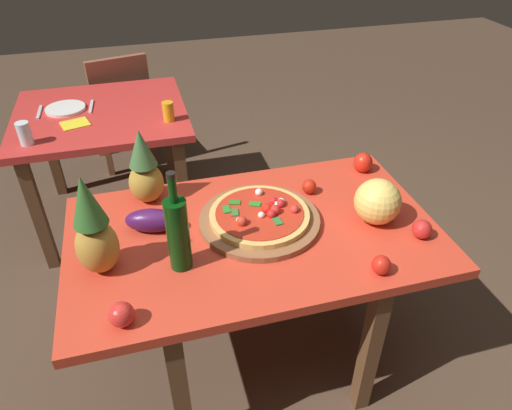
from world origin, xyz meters
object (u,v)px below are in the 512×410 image
at_px(pineapple_left, 93,231).
at_px(pizza_board, 259,220).
at_px(tomato_beside_pepper, 309,187).
at_px(wine_bottle, 178,233).
at_px(tomato_near_board, 122,314).
at_px(knife_utensil, 91,107).
at_px(napkin_folded, 75,124).
at_px(drinking_glass_juice, 168,112).
at_px(tomato_by_bottle, 422,229).
at_px(dinner_plate, 65,109).
at_px(melon, 377,202).
at_px(background_table, 103,128).
at_px(pineapple_right, 144,170).
at_px(tomato_at_corner, 381,265).
at_px(bell_pepper, 363,163).
at_px(display_table, 254,248).
at_px(drinking_glass_water, 25,134).
at_px(eggplant, 152,220).
at_px(pizza, 260,214).
at_px(fork_utensil, 39,112).
at_px(dining_chair, 120,105).

bearing_deg(pineapple_left, pizza_board, 10.07).
bearing_deg(tomato_beside_pepper, wine_bottle, -152.37).
distance_m(tomato_near_board, knife_utensil, 1.67).
bearing_deg(napkin_folded, drinking_glass_juice, -10.06).
relative_size(pizza_board, pineapple_left, 1.25).
bearing_deg(tomato_by_bottle, dinner_plate, 130.87).
distance_m(melon, dinner_plate, 1.86).
distance_m(background_table, pineapple_left, 1.36).
distance_m(pineapple_right, melon, 0.92).
bearing_deg(tomato_at_corner, melon, 66.76).
height_order(melon, bell_pepper, melon).
distance_m(display_table, bell_pepper, 0.67).
height_order(drinking_glass_water, dinner_plate, drinking_glass_water).
distance_m(drinking_glass_juice, drinking_glass_water, 0.72).
bearing_deg(tomato_at_corner, eggplant, 148.82).
xyz_separation_m(background_table, pizza_board, (0.59, -1.23, 0.12)).
bearing_deg(background_table, tomato_beside_pepper, -51.83).
distance_m(background_table, pineapple_right, 1.01).
xyz_separation_m(eggplant, drinking_glass_juice, (0.17, 0.94, 0.01)).
distance_m(melon, napkin_folded, 1.66).
height_order(wine_bottle, drinking_glass_juice, wine_bottle).
relative_size(pizza, drinking_glass_water, 3.32).
bearing_deg(background_table, drinking_glass_water, -138.50).
height_order(melon, drinking_glass_juice, melon).
relative_size(bell_pepper, fork_utensil, 0.51).
height_order(wine_bottle, drinking_glass_water, wine_bottle).
xyz_separation_m(pizza_board, drinking_glass_juice, (-0.23, 1.00, 0.04)).
distance_m(pizza, dinner_plate, 1.52).
xyz_separation_m(melon, fork_utensil, (-1.35, 1.40, -0.08)).
bearing_deg(bell_pepper, drinking_glass_juice, 135.97).
bearing_deg(knife_utensil, melon, -49.00).
relative_size(tomato_at_corner, dinner_plate, 0.30).
bearing_deg(eggplant, tomato_beside_pepper, 7.01).
bearing_deg(pizza_board, dining_chair, 104.72).
xyz_separation_m(bell_pepper, tomato_at_corner, (-0.23, -0.62, -0.01)).
distance_m(pizza_board, knife_utensil, 1.45).
height_order(pineapple_right, knife_utensil, pineapple_right).
xyz_separation_m(dining_chair, tomato_beside_pepper, (0.75, -1.74, 0.28)).
relative_size(pineapple_left, tomato_beside_pepper, 6.03).
bearing_deg(tomato_beside_pepper, tomato_near_board, -146.89).
bearing_deg(eggplant, fork_utensil, 112.81).
bearing_deg(dining_chair, knife_utensil, 63.76).
distance_m(pizza_board, tomato_at_corner, 0.49).
relative_size(bell_pepper, knife_utensil, 0.51).
height_order(pineapple_right, tomato_beside_pepper, pineapple_right).
xyz_separation_m(pineapple_left, tomato_at_corner, (0.90, -0.27, -0.13)).
distance_m(melon, tomato_near_board, 1.00).
relative_size(tomato_by_bottle, dinner_plate, 0.33).
relative_size(dining_chair, pineapple_right, 2.67).
distance_m(melon, tomato_beside_pepper, 0.31).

